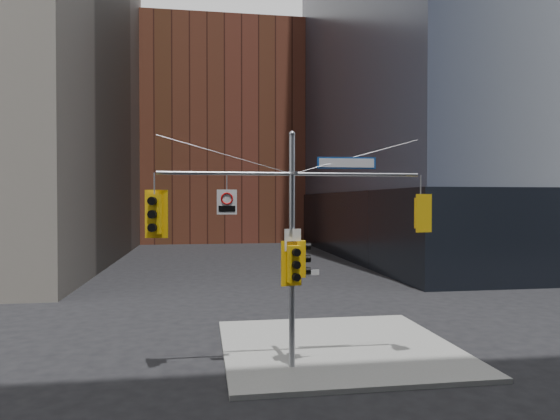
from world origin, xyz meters
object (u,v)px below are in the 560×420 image
object	(u,v)px
traffic_light_pole_front	(294,264)
regulatory_sign_arm	(227,201)
traffic_light_pole_side	(303,259)
street_sign_blade	(347,163)
traffic_light_west_arm	(155,214)
signal_assembly	(292,226)
traffic_light_east_arm	(421,213)

from	to	relation	value
traffic_light_pole_front	regulatory_sign_arm	world-z (taller)	regulatory_sign_arm
traffic_light_pole_side	traffic_light_pole_front	bearing A→B (deg)	135.42
traffic_light_pole_front	street_sign_blade	world-z (taller)	street_sign_blade
traffic_light_pole_side	street_sign_blade	size ratio (longest dim) A/B	0.60
traffic_light_west_arm	traffic_light_pole_side	size ratio (longest dim) A/B	1.29
traffic_light_west_arm	street_sign_blade	bearing A→B (deg)	11.25
signal_assembly	traffic_light_pole_front	world-z (taller)	signal_assembly
signal_assembly	regulatory_sign_arm	bearing A→B (deg)	-179.41
traffic_light_west_arm	traffic_light_east_arm	distance (m)	8.17
traffic_light_east_arm	street_sign_blade	world-z (taller)	street_sign_blade
traffic_light_east_arm	traffic_light_pole_side	xyz separation A→B (m)	(-3.79, 0.00, -1.37)
regulatory_sign_arm	signal_assembly	bearing A→B (deg)	3.51
traffic_light_pole_front	traffic_light_east_arm	bearing A→B (deg)	-7.96
traffic_light_east_arm	street_sign_blade	bearing A→B (deg)	-12.14
regulatory_sign_arm	traffic_light_east_arm	bearing A→B (deg)	3.12
traffic_light_west_arm	regulatory_sign_arm	bearing A→B (deg)	10.43
traffic_light_pole_front	traffic_light_pole_side	bearing A→B (deg)	27.69
traffic_light_pole_side	traffic_light_east_arm	bearing A→B (deg)	-83.97
traffic_light_east_arm	regulatory_sign_arm	size ratio (longest dim) A/B	1.62
signal_assembly	traffic_light_pole_side	xyz separation A→B (m)	(0.33, 0.00, -0.99)
traffic_light_east_arm	regulatory_sign_arm	xyz separation A→B (m)	(-6.08, -0.02, 0.37)
traffic_light_west_arm	regulatory_sign_arm	distance (m)	2.12
street_sign_blade	regulatory_sign_arm	world-z (taller)	street_sign_blade
traffic_light_west_arm	street_sign_blade	xyz separation A→B (m)	(5.75, -0.01, 1.55)
traffic_light_east_arm	traffic_light_pole_side	distance (m)	4.03
regulatory_sign_arm	street_sign_blade	bearing A→B (deg)	3.29
traffic_light_east_arm	signal_assembly	bearing A→B (deg)	-12.08
traffic_light_pole_front	regulatory_sign_arm	bearing A→B (deg)	161.16
traffic_light_east_arm	street_sign_blade	size ratio (longest dim) A/B	0.65
signal_assembly	traffic_light_pole_side	size ratio (longest dim) A/B	7.27
traffic_light_west_arm	traffic_light_east_arm	world-z (taller)	traffic_light_west_arm
traffic_light_pole_side	regulatory_sign_arm	bearing A→B (deg)	96.60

